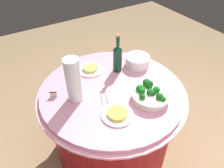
% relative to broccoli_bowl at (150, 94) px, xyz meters
% --- Properties ---
extents(ground_plane, '(6.00, 6.00, 0.00)m').
position_rel_broccoli_bowl_xyz_m(ground_plane, '(0.18, -0.24, -0.78)').
color(ground_plane, '#9E7F5B').
extents(buffet_table, '(1.16, 1.16, 0.74)m').
position_rel_broccoli_bowl_xyz_m(buffet_table, '(0.18, -0.24, -0.41)').
color(buffet_table, maroon).
rests_on(buffet_table, ground_plane).
extents(broccoli_bowl, '(0.28, 0.28, 0.11)m').
position_rel_broccoli_bowl_xyz_m(broccoli_bowl, '(0.00, 0.00, 0.00)').
color(broccoli_bowl, white).
rests_on(broccoli_bowl, buffet_table).
extents(plate_stack, '(0.21, 0.21, 0.09)m').
position_rel_broccoli_bowl_xyz_m(plate_stack, '(-0.18, -0.40, 0.00)').
color(plate_stack, white).
rests_on(plate_stack, buffet_table).
extents(wine_bottle, '(0.07, 0.07, 0.34)m').
position_rel_broccoli_bowl_xyz_m(wine_bottle, '(0.01, -0.42, 0.09)').
color(wine_bottle, '#0D3622').
rests_on(wine_bottle, buffet_table).
extents(decorative_fruit_vase, '(0.11, 0.11, 0.34)m').
position_rel_broccoli_bowl_xyz_m(decorative_fruit_vase, '(0.46, -0.29, 0.11)').
color(decorative_fruit_vase, silver).
rests_on(decorative_fruit_vase, buffet_table).
extents(serving_tongs, '(0.11, 0.16, 0.01)m').
position_rel_broccoli_bowl_xyz_m(serving_tongs, '(0.27, -0.20, -0.04)').
color(serving_tongs, silver).
rests_on(serving_tongs, buffet_table).
extents(food_plate_noodles, '(0.22, 0.22, 0.03)m').
position_rel_broccoli_bowl_xyz_m(food_plate_noodles, '(0.20, -0.55, -0.03)').
color(food_plate_noodles, white).
rests_on(food_plate_noodles, buffet_table).
extents(food_plate_fried_egg, '(0.22, 0.22, 0.03)m').
position_rel_broccoli_bowl_xyz_m(food_plate_fried_egg, '(0.29, 0.01, -0.03)').
color(food_plate_fried_egg, white).
rests_on(food_plate_fried_egg, buffet_table).
extents(label_placard_front, '(0.05, 0.03, 0.05)m').
position_rel_broccoli_bowl_xyz_m(label_placard_front, '(0.59, -0.39, -0.01)').
color(label_placard_front, white).
rests_on(label_placard_front, buffet_table).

